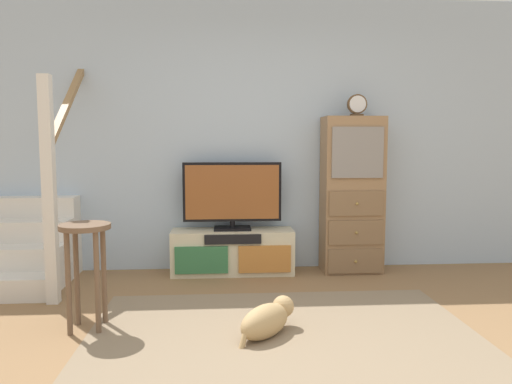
{
  "coord_description": "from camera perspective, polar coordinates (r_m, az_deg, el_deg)",
  "views": [
    {
      "loc": [
        -0.4,
        -2.49,
        1.28
      ],
      "look_at": [
        -0.1,
        1.82,
        0.84
      ],
      "focal_mm": 34.18,
      "sensor_mm": 36.0,
      "label": 1
    }
  ],
  "objects": [
    {
      "name": "dog",
      "position": [
        3.33,
        1.35,
        -14.66
      ],
      "size": [
        0.44,
        0.46,
        0.23
      ],
      "color": "tan",
      "rests_on": "ground_plane"
    },
    {
      "name": "staircase",
      "position": [
        5.13,
        -25.03,
        -4.96
      ],
      "size": [
        1.0,
        1.36,
        2.2
      ],
      "color": "silver",
      "rests_on": "ground_plane"
    },
    {
      "name": "back_wall",
      "position": [
        4.97,
        0.59,
        6.63
      ],
      "size": [
        6.4,
        0.12,
        2.7
      ],
      "primitive_type": "cube",
      "color": "#A8BCD1",
      "rests_on": "ground_plane"
    },
    {
      "name": "bar_stool_near",
      "position": [
        3.51,
        -19.31,
        -6.62
      ],
      "size": [
        0.34,
        0.34,
        0.73
      ],
      "color": "brown",
      "rests_on": "ground_plane"
    },
    {
      "name": "area_rug",
      "position": [
        3.37,
        3.21,
        -16.4
      ],
      "size": [
        2.6,
        1.8,
        0.01
      ],
      "primitive_type": "cube",
      "color": "#847056",
      "rests_on": "ground_plane"
    },
    {
      "name": "television",
      "position": [
        4.74,
        -2.8,
        -0.25
      ],
      "size": [
        0.96,
        0.22,
        0.66
      ],
      "color": "black",
      "rests_on": "media_console"
    },
    {
      "name": "side_cabinet",
      "position": [
        4.9,
        11.17,
        -0.35
      ],
      "size": [
        0.58,
        0.38,
        1.53
      ],
      "color": "#93704C",
      "rests_on": "ground_plane"
    },
    {
      "name": "desk_clock",
      "position": [
        4.87,
        11.74,
        9.9
      ],
      "size": [
        0.19,
        0.08,
        0.21
      ],
      "color": "#4C3823",
      "rests_on": "side_cabinet"
    },
    {
      "name": "media_console",
      "position": [
        4.81,
        -2.76,
        -6.99
      ],
      "size": [
        1.18,
        0.38,
        0.43
      ],
      "color": "beige",
      "rests_on": "ground_plane"
    },
    {
      "name": "ground_plane",
      "position": [
        2.83,
        4.84,
        -21.08
      ],
      "size": [
        20.0,
        20.0,
        0.0
      ],
      "primitive_type": "plane",
      "color": "olive"
    }
  ]
}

